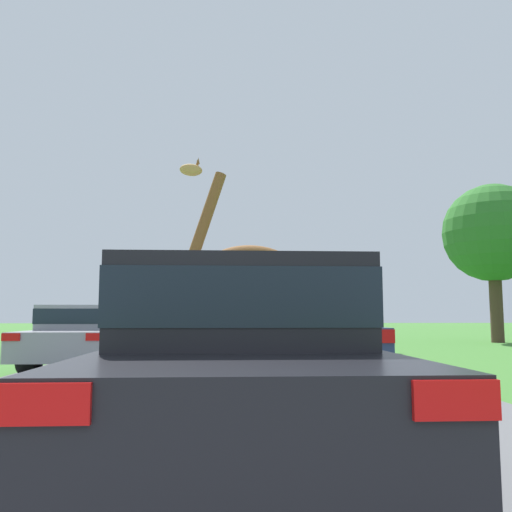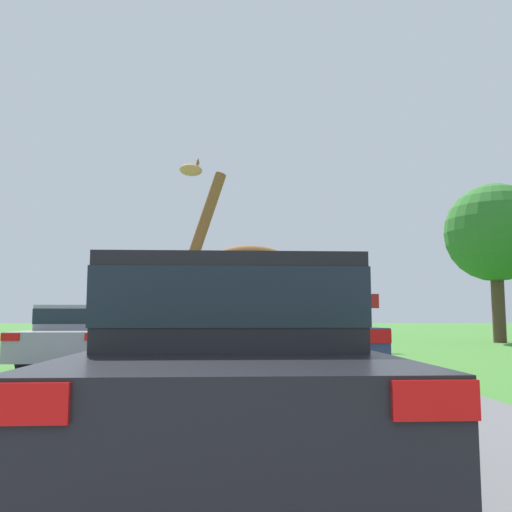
{
  "view_description": "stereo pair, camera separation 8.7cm",
  "coord_description": "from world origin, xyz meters",
  "views": [
    {
      "loc": [
        0.17,
        0.59,
        1.09
      ],
      "look_at": [
        1.0,
        13.98,
        2.57
      ],
      "focal_mm": 38.0,
      "sensor_mm": 36.0,
      "label": 1
    },
    {
      "loc": [
        0.26,
        0.58,
        1.09
      ],
      "look_at": [
        1.0,
        13.98,
        2.57
      ],
      "focal_mm": 38.0,
      "sensor_mm": 36.0,
      "label": 2
    }
  ],
  "objects": [
    {
      "name": "car_far_ahead",
      "position": [
        -2.8,
        12.74,
        0.7
      ],
      "size": [
        1.77,
        4.68,
        1.31
      ],
      "color": "gray",
      "rests_on": "ground"
    },
    {
      "name": "giraffe_near_road",
      "position": [
        0.78,
        13.95,
        2.26
      ],
      "size": [
        2.94,
        1.21,
        4.95
      ],
      "rotation": [
        0.0,
        0.0,
        1.81
      ],
      "color": "tan",
      "rests_on": "ground"
    },
    {
      "name": "sign_post",
      "position": [
        4.61,
        17.07,
        1.22
      ],
      "size": [
        0.7,
        0.08,
        1.76
      ],
      "color": "#4C3823",
      "rests_on": "ground"
    },
    {
      "name": "tree_left_edge",
      "position": [
        11.36,
        22.17,
        4.48
      ],
      "size": [
        4.05,
        4.05,
        6.54
      ],
      "color": "#4C3828",
      "rests_on": "ground"
    },
    {
      "name": "road",
      "position": [
        0.0,
        30.0,
        0.0
      ],
      "size": [
        7.52,
        120.0,
        0.0
      ],
      "color": "#5B5B5E",
      "rests_on": "ground"
    },
    {
      "name": "car_queue_right",
      "position": [
        -0.94,
        23.93,
        0.82
      ],
      "size": [
        1.75,
        4.32,
        1.55
      ],
      "color": "maroon",
      "rests_on": "ground"
    },
    {
      "name": "car_verge_right",
      "position": [
        0.9,
        30.74,
        0.73
      ],
      "size": [
        1.96,
        3.93,
        1.37
      ],
      "color": "#561914",
      "rests_on": "ground"
    },
    {
      "name": "car_queue_left",
      "position": [
        1.34,
        8.97,
        0.75
      ],
      "size": [
        1.76,
        4.02,
        1.4
      ],
      "color": "navy",
      "rests_on": "ground"
    },
    {
      "name": "car_lead_maroon",
      "position": [
        0.29,
        4.5,
        0.78
      ],
      "size": [
        1.73,
        4.02,
        1.46
      ],
      "color": "black",
      "rests_on": "ground"
    }
  ]
}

